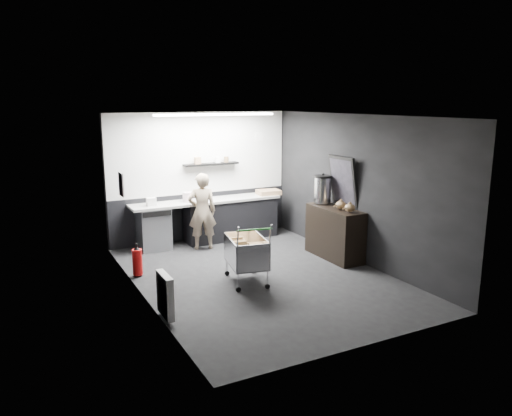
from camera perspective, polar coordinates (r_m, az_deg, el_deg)
floor at (r=8.58m, az=0.51°, el=-7.83°), size 5.50×5.50×0.00m
ceiling at (r=8.06m, az=0.54°, el=10.51°), size 5.50×5.50×0.00m
wall_back at (r=10.69m, az=-6.38°, el=3.60°), size 5.50×0.00×5.50m
wall_front at (r=5.99m, az=12.92°, el=-3.55°), size 5.50×0.00×5.50m
wall_left at (r=7.51m, az=-13.10°, el=-0.34°), size 0.00×5.50×5.50m
wall_right at (r=9.30m, az=11.50°, el=2.13°), size 0.00×5.50×5.50m
kitchen_wall_panel at (r=10.60m, az=-6.41°, el=6.26°), size 3.95×0.02×1.70m
dado_panel at (r=10.83m, az=-6.24°, el=-0.86°), size 3.95×0.02×1.00m
floating_shelf at (r=10.60m, az=-5.15°, el=5.03°), size 1.20×0.22×0.04m
wall_clock at (r=11.14m, az=0.38°, el=8.17°), size 0.20×0.03×0.20m
poster at (r=8.72m, az=-15.17°, el=2.62°), size 0.02×0.30×0.40m
poster_red_band at (r=8.71m, az=-15.16°, el=3.08°), size 0.02×0.22×0.10m
radiator at (r=6.99m, az=-10.35°, el=-9.78°), size 0.10×0.50×0.60m
ceiling_strip at (r=9.73m, az=-4.63°, el=10.60°), size 2.40×0.20×0.04m
prep_counter at (r=10.61m, az=-4.94°, el=-1.35°), size 3.20×0.61×0.90m
person at (r=9.98m, az=-6.18°, el=-0.39°), size 0.63×0.49×1.54m
shopping_cart at (r=8.18m, az=-1.14°, el=-5.22°), size 0.72×1.03×1.03m
sideboard at (r=9.55m, az=8.94°, el=-2.04°), size 0.55×1.29×1.93m
fire_extinguisher at (r=8.75m, az=-13.41°, el=-5.93°), size 0.17×0.17×0.55m
cardboard_box at (r=11.01m, az=1.44°, el=1.82°), size 0.53×0.43×0.10m
pink_tub at (r=10.30m, az=-7.84°, el=1.25°), size 0.20×0.20×0.20m
white_container at (r=10.03m, az=-11.89°, el=0.70°), size 0.19×0.15×0.16m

